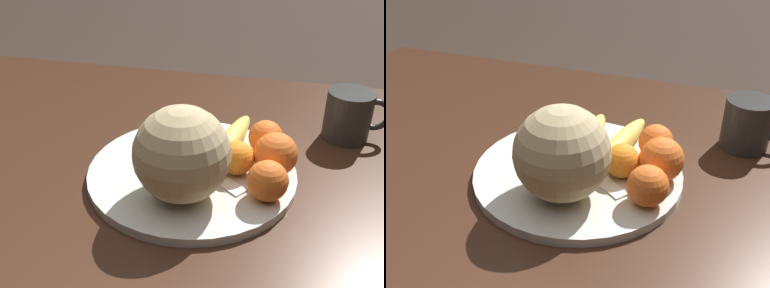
% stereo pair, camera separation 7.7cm
% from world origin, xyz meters
% --- Properties ---
extents(kitchen_table, '(1.41, 1.00, 0.71)m').
position_xyz_m(kitchen_table, '(0.00, 0.00, 0.62)').
color(kitchen_table, '#3D2316').
rests_on(kitchen_table, ground_plane).
extents(fruit_bowl, '(0.37, 0.37, 0.02)m').
position_xyz_m(fruit_bowl, '(0.06, 0.01, 0.72)').
color(fruit_bowl, silver).
rests_on(fruit_bowl, kitchen_table).
extents(melon, '(0.15, 0.15, 0.15)m').
position_xyz_m(melon, '(0.07, -0.06, 0.80)').
color(melon, tan).
rests_on(melon, fruit_bowl).
extents(banana_bunch, '(0.20, 0.22, 0.04)m').
position_xyz_m(banana_bunch, '(0.06, 0.09, 0.74)').
color(banana_bunch, '#473819').
rests_on(banana_bunch, fruit_bowl).
extents(orange_front_left, '(0.08, 0.08, 0.08)m').
position_xyz_m(orange_front_left, '(0.20, 0.03, 0.76)').
color(orange_front_left, orange).
rests_on(orange_front_left, fruit_bowl).
extents(orange_front_right, '(0.06, 0.06, 0.06)m').
position_xyz_m(orange_front_right, '(0.18, 0.10, 0.75)').
color(orange_front_right, orange).
rests_on(orange_front_right, fruit_bowl).
extents(orange_mid_center, '(0.07, 0.07, 0.07)m').
position_xyz_m(orange_mid_center, '(0.20, -0.04, 0.76)').
color(orange_mid_center, orange).
rests_on(orange_mid_center, fruit_bowl).
extents(orange_back_left, '(0.06, 0.06, 0.06)m').
position_xyz_m(orange_back_left, '(0.14, 0.02, 0.75)').
color(orange_back_left, orange).
rests_on(orange_back_left, fruit_bowl).
extents(produce_tag, '(0.08, 0.07, 0.00)m').
position_xyz_m(produce_tag, '(0.13, -0.02, 0.72)').
color(produce_tag, white).
rests_on(produce_tag, fruit_bowl).
extents(ceramic_mug, '(0.13, 0.09, 0.10)m').
position_xyz_m(ceramic_mug, '(0.34, 0.22, 0.76)').
color(ceramic_mug, '#2D2D2D').
rests_on(ceramic_mug, kitchen_table).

